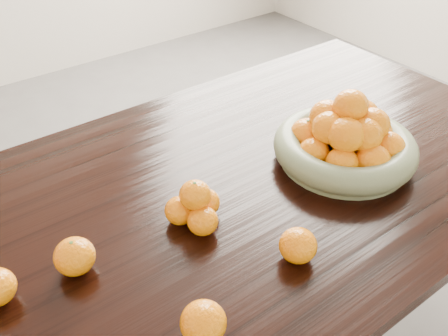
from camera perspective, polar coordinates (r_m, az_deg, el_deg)
dining_table at (r=1.28m, az=-2.04°, el=-6.35°), size 2.00×1.00×0.75m
fruit_bowl at (r=1.34m, az=13.81°, el=3.07°), size 0.38×0.38×0.21m
orange_pyramid at (r=1.12m, az=-3.26°, el=-4.46°), size 0.13×0.13×0.11m
loose_orange_0 at (r=1.06m, az=-16.70°, el=-9.66°), size 0.08×0.08×0.08m
loose_orange_1 at (r=0.92m, az=-2.38°, el=-17.24°), size 0.08×0.08×0.08m
loose_orange_2 at (r=1.06m, az=8.45°, el=-8.76°), size 0.08×0.08×0.07m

